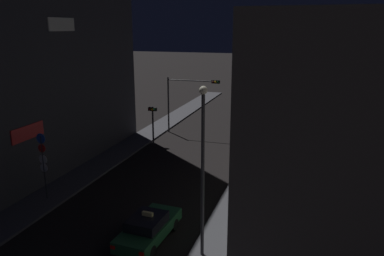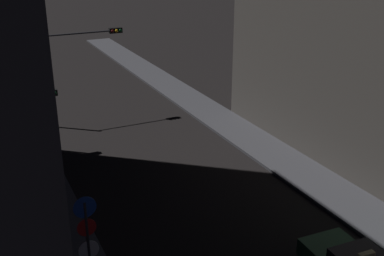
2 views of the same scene
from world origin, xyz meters
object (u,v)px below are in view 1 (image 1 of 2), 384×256
traffic_light_overhead (187,94)px  sign_pole_left (43,160)px  street_lamp_near_block (203,162)px  traffic_light_left_kerb (153,117)px  taxi (149,228)px

traffic_light_overhead → sign_pole_left: traffic_light_overhead is taller
sign_pole_left → street_lamp_near_block: 11.57m
traffic_light_left_kerb → sign_pole_left: sign_pole_left is taller
traffic_light_overhead → sign_pole_left: bearing=-101.4°
traffic_light_overhead → street_lamp_near_block: 21.61m
traffic_light_overhead → traffic_light_left_kerb: 4.80m
taxi → traffic_light_left_kerb: traffic_light_left_kerb is taller
taxi → traffic_light_overhead: bearing=102.9°
traffic_light_left_kerb → street_lamp_near_block: street_lamp_near_block is taller
street_lamp_near_block → sign_pole_left: bearing=165.5°
sign_pole_left → street_lamp_near_block: (11.01, -2.85, 2.12)m
traffic_light_left_kerb → street_lamp_near_block: bearing=-59.5°
taxi → sign_pole_left: 8.56m
traffic_light_overhead → street_lamp_near_block: street_lamp_near_block is taller
traffic_light_overhead → taxi: bearing=-77.1°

